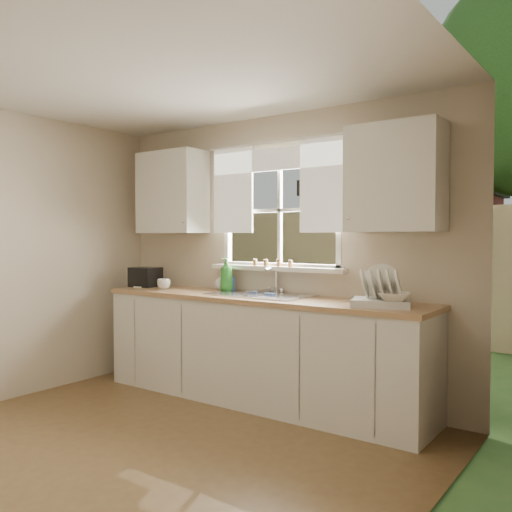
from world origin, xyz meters
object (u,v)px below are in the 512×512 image
Objects in this scene: dish_rack at (381,295)px; soap_bottle_a at (227,274)px; black_appliance at (145,277)px; cup at (164,284)px.

dish_rack is 1.60m from soap_bottle_a.
cup is at bearing -17.17° from black_appliance.
dish_rack reaches higher than black_appliance.
dish_rack is 2.20m from cup.
soap_bottle_a is at bearing 173.12° from dish_rack.
cup is 0.47× the size of black_appliance.
soap_bottle_a is 0.65m from cup.
cup is at bearing -155.75° from soap_bottle_a.
soap_bottle_a is at bearing 3.29° from black_appliance.
dish_rack is 2.53m from black_appliance.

